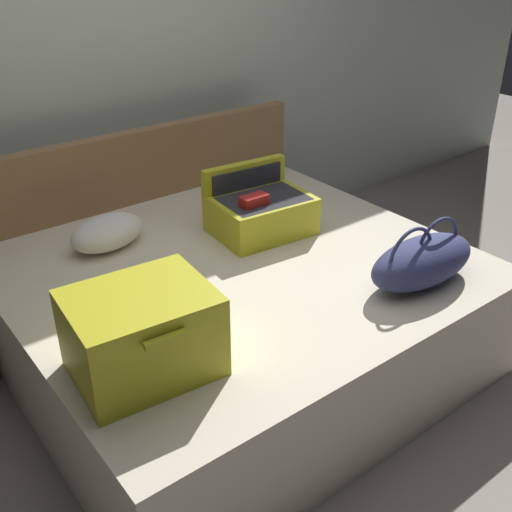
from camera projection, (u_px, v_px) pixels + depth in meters
The scene contains 8 objects.
ground_plane at pixel (291, 400), 2.81m from camera, with size 12.00×12.00×0.00m, color gray.
back_wall at pixel (102, 57), 3.33m from camera, with size 8.00×0.10×2.60m, color #B7C1B2.
bed at pixel (239, 313), 2.95m from camera, with size 2.03×1.82×0.55m, color beige.
headboard at pixel (142, 211), 3.51m from camera, with size 2.07×0.08×0.96m, color olive.
hard_case_large at pixel (142, 332), 2.07m from camera, with size 0.51×0.43×0.31m.
hard_case_medium at pixel (261, 211), 3.06m from camera, with size 0.51×0.41×0.32m.
duffel_bag at pixel (422, 261), 2.62m from camera, with size 0.58×0.28×0.29m.
pillow_near_headboard at pixel (107, 233), 2.93m from camera, with size 0.38×0.25×0.16m, color white.
Camera 1 is at (-1.44, -1.60, 1.93)m, focal length 42.48 mm.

